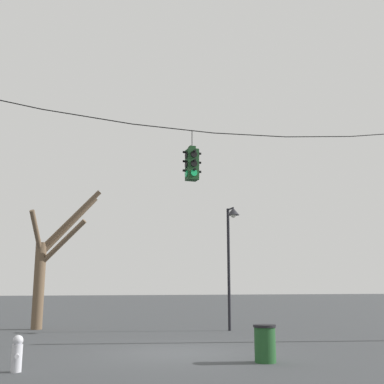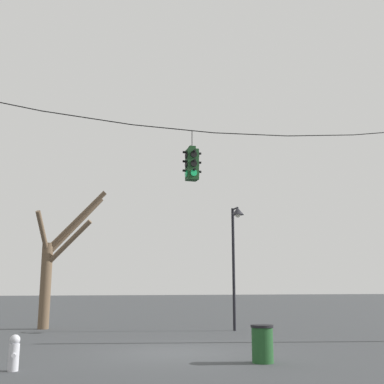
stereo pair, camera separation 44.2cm
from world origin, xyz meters
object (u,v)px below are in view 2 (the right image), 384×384
(street_lamp, at_px, (236,236))
(bare_tree, at_px, (55,263))
(traffic_light_near_right_pole, at_px, (192,164))
(fire_hydrant, at_px, (14,352))
(trash_bin, at_px, (262,344))

(street_lamp, distance_m, bare_tree, 8.02)
(traffic_light_near_right_pole, xyz_separation_m, fire_hydrant, (-4.63, -2.08, -5.03))
(fire_hydrant, bearing_deg, trash_bin, -5.53)
(street_lamp, relative_size, fire_hydrant, 6.77)
(fire_hydrant, xyz_separation_m, trash_bin, (5.57, -0.54, 0.06))
(traffic_light_near_right_pole, distance_m, fire_hydrant, 7.14)
(bare_tree, relative_size, trash_bin, 6.93)
(fire_hydrant, bearing_deg, traffic_light_near_right_pole, 24.19)
(traffic_light_near_right_pole, bearing_deg, street_lamp, 55.89)
(bare_tree, relative_size, fire_hydrant, 8.01)
(street_lamp, bearing_deg, fire_hydrant, -138.15)
(traffic_light_near_right_pole, height_order, street_lamp, traffic_light_near_right_pole)
(trash_bin, bearing_deg, bare_tree, 112.13)
(traffic_light_near_right_pole, height_order, trash_bin, traffic_light_near_right_pole)
(traffic_light_near_right_pole, bearing_deg, trash_bin, -70.26)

